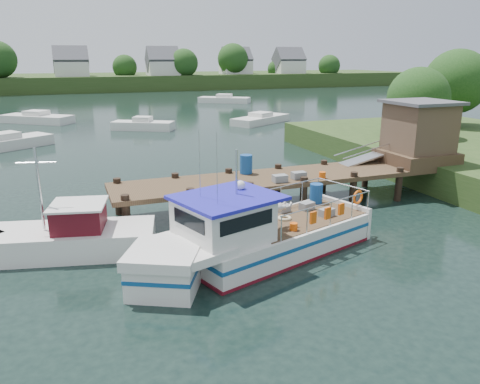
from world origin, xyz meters
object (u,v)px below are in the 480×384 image
object	(u,v)px
lobster_boat	(252,237)
moored_a	(5,143)
moored_b	(143,125)
dock	(375,150)
moored_d	(37,118)
moored_far	(224,99)
moored_c	(261,119)
work_boat	(57,238)

from	to	relation	value
lobster_boat	moored_a	bearing A→B (deg)	93.26
lobster_boat	moored_b	xyz separation A→B (m)	(1.37, 30.05, -0.37)
dock	moored_a	xyz separation A→B (m)	(-18.02, 19.31, -1.79)
moored_b	moored_d	distance (m)	12.62
moored_far	moored_a	xyz separation A→B (m)	(-26.35, -27.70, -0.02)
moored_c	moored_d	bearing A→B (deg)	137.12
dock	moored_d	xyz separation A→B (m)	(-16.39, 33.48, -1.78)
lobster_boat	work_boat	size ratio (longest dim) A/B	1.31
moored_b	moored_c	world-z (taller)	moored_b
dock	moored_a	bearing A→B (deg)	133.01
moored_far	moored_c	distance (m)	22.09
moored_a	moored_d	distance (m)	14.26
moored_b	work_boat	bearing A→B (deg)	-111.75
moored_far	moored_d	bearing A→B (deg)	-133.07
dock	lobster_boat	world-z (taller)	lobster_boat
moored_far	dock	bearing A→B (deg)	-81.82
moored_far	moored_a	distance (m)	38.23
work_boat	moored_b	xyz separation A→B (m)	(7.39, 27.22, -0.13)
moored_b	moored_far	bearing A→B (deg)	48.49
dock	moored_a	size ratio (longest dim) A/B	2.48
lobster_boat	moored_far	distance (m)	54.74
moored_c	work_boat	bearing A→B (deg)	-146.60
dock	moored_b	bearing A→B (deg)	105.83
moored_c	lobster_boat	bearing A→B (deg)	-135.18
moored_c	moored_d	xyz separation A→B (m)	(-21.19, 8.27, 0.05)
moored_far	moored_d	size ratio (longest dim) A/B	1.02
dock	moored_c	distance (m)	25.73
lobster_boat	moored_c	world-z (taller)	lobster_boat
work_boat	moored_d	bearing A→B (deg)	105.86
moored_far	work_boat	bearing A→B (deg)	-96.60
lobster_boat	moored_b	distance (m)	30.08
lobster_boat	moored_far	world-z (taller)	lobster_boat
moored_far	moored_b	xyz separation A→B (m)	(-15.41, -22.05, -0.01)
work_boat	dock	bearing A→B (deg)	21.67
work_boat	moored_c	world-z (taller)	work_boat
dock	moored_c	xyz separation A→B (m)	(4.80, 25.21, -1.83)
moored_a	moored_b	size ratio (longest dim) A/B	1.16
work_boat	moored_a	size ratio (longest dim) A/B	1.06
work_boat	moored_d	distance (m)	35.79
moored_far	moored_c	xyz separation A→B (m)	(-3.53, -21.80, -0.05)
lobster_boat	moored_a	distance (m)	26.22
dock	moored_c	world-z (taller)	dock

